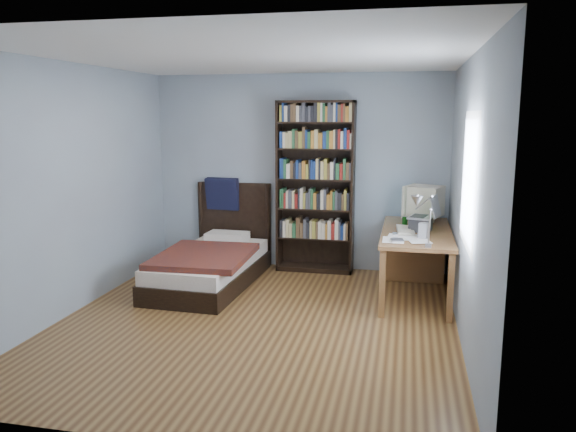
# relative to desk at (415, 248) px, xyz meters

# --- Properties ---
(room) EXTENTS (4.20, 4.24, 2.50)m
(room) POSITION_rel_desk_xyz_m (-1.48, -1.68, 0.83)
(room) COLOR #553219
(room) RESTS_ON ground
(desk) EXTENTS (0.75, 1.71, 0.73)m
(desk) POSITION_rel_desk_xyz_m (0.00, 0.00, 0.00)
(desk) COLOR brown
(desk) RESTS_ON floor
(crt_monitor) EXTENTS (0.50, 0.46, 0.44)m
(crt_monitor) POSITION_rel_desk_xyz_m (0.07, 0.01, 0.56)
(crt_monitor) COLOR beige
(crt_monitor) RESTS_ON desk
(laptop) EXTENTS (0.38, 0.37, 0.39)m
(laptop) POSITION_rel_desk_xyz_m (0.06, -0.48, 0.42)
(laptop) COLOR #2D2D30
(laptop) RESTS_ON desk
(desk_lamp) EXTENTS (0.21, 0.47, 0.56)m
(desk_lamp) POSITION_rel_desk_xyz_m (-0.01, -1.60, 0.76)
(desk_lamp) COLOR #99999E
(desk_lamp) RESTS_ON desk
(keyboard) EXTENTS (0.21, 0.47, 0.04)m
(keyboard) POSITION_rel_desk_xyz_m (-0.12, -0.57, 0.33)
(keyboard) COLOR #B6AF98
(keyboard) RESTS_ON desk
(speaker) EXTENTS (0.11, 0.11, 0.17)m
(speaker) POSITION_rel_desk_xyz_m (0.06, -0.90, 0.39)
(speaker) COLOR gray
(speaker) RESTS_ON desk
(soda_can) EXTENTS (0.06, 0.06, 0.11)m
(soda_can) POSITION_rel_desk_xyz_m (-0.13, -0.22, 0.36)
(soda_can) COLOR #073507
(soda_can) RESTS_ON desk
(mouse) EXTENTS (0.07, 0.12, 0.04)m
(mouse) POSITION_rel_desk_xyz_m (-0.01, -0.17, 0.33)
(mouse) COLOR silver
(mouse) RESTS_ON desk
(phone_silver) EXTENTS (0.06, 0.09, 0.02)m
(phone_silver) POSITION_rel_desk_xyz_m (-0.23, -0.75, 0.32)
(phone_silver) COLOR #B5B5BA
(phone_silver) RESTS_ON desk
(phone_grey) EXTENTS (0.08, 0.10, 0.02)m
(phone_grey) POSITION_rel_desk_xyz_m (-0.23, -1.00, 0.32)
(phone_grey) COLOR gray
(phone_grey) RESTS_ON desk
(external_drive) EXTENTS (0.14, 0.14, 0.02)m
(external_drive) POSITION_rel_desk_xyz_m (-0.20, -1.09, 0.32)
(external_drive) COLOR gray
(external_drive) RESTS_ON desk
(bookshelf) EXTENTS (0.97, 0.30, 2.16)m
(bookshelf) POSITION_rel_desk_xyz_m (-1.25, 0.26, 0.66)
(bookshelf) COLOR black
(bookshelf) RESTS_ON floor
(bed) EXTENTS (1.06, 2.04, 1.16)m
(bed) POSITION_rel_desk_xyz_m (-2.37, -0.54, -0.16)
(bed) COLOR black
(bed) RESTS_ON floor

